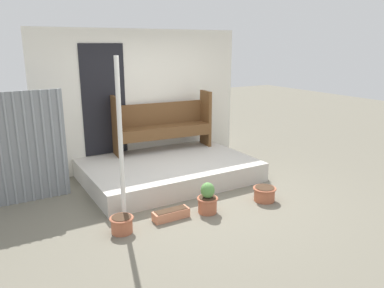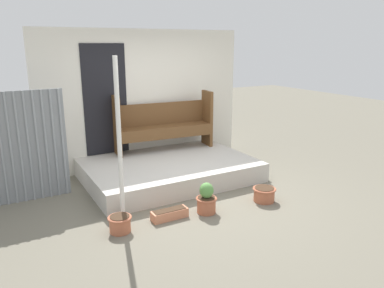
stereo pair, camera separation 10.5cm
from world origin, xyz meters
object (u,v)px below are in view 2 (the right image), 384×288
Objects in this scene: flower_pot_left at (120,223)px; bench at (164,122)px; support_post at (119,142)px; planter_box_rect at (170,214)px; flower_pot_right at (264,194)px; flower_pot_middle at (206,200)px.

bench is at bearing 52.68° from flower_pot_left.
support_post is 4.28× the size of planter_box_rect.
support_post is 6.13× the size of flower_pot_right.
flower_pot_right is (2.24, -0.15, 0.00)m from flower_pot_left.
flower_pot_middle reaches higher than flower_pot_right.
flower_pot_left is 1.26m from flower_pot_middle.
flower_pot_left is at bearing 176.13° from flower_pot_right.
flower_pot_right is (0.58, -2.32, -0.76)m from bench.
planter_box_rect is at bearing -30.08° from support_post.
flower_pot_right is at bearing -13.38° from support_post.
flower_pot_left reaches higher than planter_box_rect.
flower_pot_middle is at bearing -8.62° from planter_box_rect.
bench is 2.48m from planter_box_rect.
flower_pot_middle is at bearing -95.45° from bench.
planter_box_rect is (0.71, 0.02, -0.05)m from flower_pot_left.
bench reaches higher than flower_pot_left.
flower_pot_right is at bearing -5.23° from flower_pot_middle.
bench is 2.37m from flower_pot_middle.
bench is at bearing 66.38° from planter_box_rect.
support_post is 1.48m from flower_pot_middle.
planter_box_rect is at bearing -108.97° from bench.
support_post is 2.35m from flower_pot_right.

